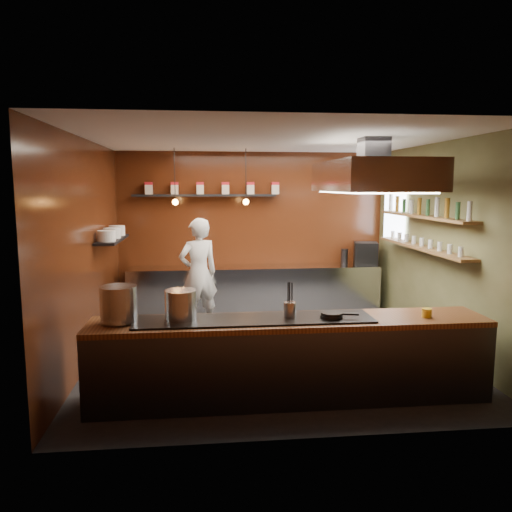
{
  "coord_description": "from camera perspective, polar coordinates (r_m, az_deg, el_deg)",
  "views": [
    {
      "loc": [
        -0.95,
        -6.86,
        2.37
      ],
      "look_at": [
        -0.17,
        0.4,
        1.34
      ],
      "focal_mm": 35.0,
      "sensor_mm": 36.0,
      "label": 1
    }
  ],
  "objects": [
    {
      "name": "floor",
      "position": [
        7.32,
        1.67,
        -10.9
      ],
      "size": [
        5.0,
        5.0,
        0.0
      ],
      "primitive_type": "plane",
      "color": "black",
      "rests_on": "ground"
    },
    {
      "name": "back_wall",
      "position": [
        9.45,
        -0.36,
        2.72
      ],
      "size": [
        5.0,
        0.0,
        5.0
      ],
      "primitive_type": "plane",
      "rotation": [
        1.57,
        0.0,
        0.0
      ],
      "color": "#3C170B",
      "rests_on": "ground"
    },
    {
      "name": "left_wall",
      "position": [
        7.09,
        -18.74,
        0.52
      ],
      "size": [
        0.0,
        5.0,
        5.0
      ],
      "primitive_type": "plane",
      "rotation": [
        1.57,
        0.0,
        1.57
      ],
      "color": "#3C170B",
      "rests_on": "ground"
    },
    {
      "name": "right_wall",
      "position": [
        7.73,
        20.41,
        1.03
      ],
      "size": [
        0.0,
        5.0,
        5.0
      ],
      "primitive_type": "plane",
      "rotation": [
        1.57,
        0.0,
        -1.57
      ],
      "color": "#4F512D",
      "rests_on": "ground"
    },
    {
      "name": "ceiling",
      "position": [
        6.95,
        1.77,
        13.19
      ],
      "size": [
        5.0,
        5.0,
        0.0
      ],
      "primitive_type": "plane",
      "rotation": [
        3.14,
        0.0,
        0.0
      ],
      "color": "silver",
      "rests_on": "back_wall"
    },
    {
      "name": "window_pane",
      "position": [
        9.22,
        15.55,
        4.79
      ],
      "size": [
        0.0,
        1.0,
        1.0
      ],
      "primitive_type": "plane",
      "rotation": [
        1.57,
        0.0,
        -1.57
      ],
      "color": "white",
      "rests_on": "right_wall"
    },
    {
      "name": "prep_counter",
      "position": [
        9.28,
        -0.15,
        -3.94
      ],
      "size": [
        4.6,
        0.65,
        0.9
      ],
      "primitive_type": "cube",
      "color": "silver",
      "rests_on": "floor"
    },
    {
      "name": "pass_counter",
      "position": [
        5.67,
        3.89,
        -11.64
      ],
      "size": [
        4.4,
        0.72,
        0.94
      ],
      "color": "#38383D",
      "rests_on": "floor"
    },
    {
      "name": "tin_shelf",
      "position": [
        9.22,
        -5.89,
        6.91
      ],
      "size": [
        2.6,
        0.26,
        0.04
      ],
      "primitive_type": "cube",
      "color": "black",
      "rests_on": "back_wall"
    },
    {
      "name": "plate_shelf",
      "position": [
        8.02,
        -16.11,
        1.82
      ],
      "size": [
        0.3,
        1.4,
        0.04
      ],
      "primitive_type": "cube",
      "color": "black",
      "rests_on": "left_wall"
    },
    {
      "name": "bottle_shelf_upper",
      "position": [
        7.89,
        18.55,
        4.32
      ],
      "size": [
        0.26,
        2.8,
        0.04
      ],
      "primitive_type": "cube",
      "color": "brown",
      "rests_on": "right_wall"
    },
    {
      "name": "bottle_shelf_lower",
      "position": [
        7.93,
        18.4,
        0.93
      ],
      "size": [
        0.26,
        2.8,
        0.04
      ],
      "primitive_type": "cube",
      "color": "brown",
      "rests_on": "right_wall"
    },
    {
      "name": "extractor_hood",
      "position": [
        6.84,
        13.21,
        8.92
      ],
      "size": [
        1.2,
        2.0,
        0.72
      ],
      "color": "#38383D",
      "rests_on": "ceiling"
    },
    {
      "name": "pendant_left",
      "position": [
        8.57,
        -9.22,
        6.44
      ],
      "size": [
        0.1,
        0.1,
        0.95
      ],
      "color": "black",
      "rests_on": "ceiling"
    },
    {
      "name": "pendant_right",
      "position": [
        8.59,
        -1.15,
        6.54
      ],
      "size": [
        0.1,
        0.1,
        0.95
      ],
      "color": "black",
      "rests_on": "ceiling"
    },
    {
      "name": "storage_tins",
      "position": [
        9.22,
        -4.96,
        7.73
      ],
      "size": [
        2.43,
        0.13,
        0.22
      ],
      "color": "beige",
      "rests_on": "tin_shelf"
    },
    {
      "name": "plate_stacks",
      "position": [
        8.01,
        -16.13,
        2.53
      ],
      "size": [
        0.26,
        1.16,
        0.16
      ],
      "color": "white",
      "rests_on": "plate_shelf"
    },
    {
      "name": "bottles",
      "position": [
        7.88,
        18.6,
        5.33
      ],
      "size": [
        0.06,
        2.66,
        0.24
      ],
      "color": "silver",
      "rests_on": "bottle_shelf_upper"
    },
    {
      "name": "wine_glasses",
      "position": [
        7.92,
        18.43,
        1.54
      ],
      "size": [
        0.07,
        2.37,
        0.13
      ],
      "color": "silver",
      "rests_on": "bottle_shelf_lower"
    },
    {
      "name": "stockpot_large",
      "position": [
        5.53,
        -15.44,
        -5.27
      ],
      "size": [
        0.51,
        0.51,
        0.38
      ],
      "primitive_type": "cylinder",
      "rotation": [
        0.0,
        0.0,
        -0.38
      ],
      "color": "#B0B2B7",
      "rests_on": "pass_counter"
    },
    {
      "name": "stockpot_small",
      "position": [
        5.48,
        -8.61,
        -5.51
      ],
      "size": [
        0.41,
        0.41,
        0.32
      ],
      "primitive_type": "cylinder",
      "rotation": [
        0.0,
        0.0,
        0.22
      ],
      "color": "#B9BBC0",
      "rests_on": "pass_counter"
    },
    {
      "name": "utensil_crock",
      "position": [
        5.52,
        3.88,
        -6.14
      ],
      "size": [
        0.16,
        0.16,
        0.17
      ],
      "primitive_type": "cylinder",
      "rotation": [
        0.0,
        0.0,
        0.25
      ],
      "color": "silver",
      "rests_on": "pass_counter"
    },
    {
      "name": "frying_pan",
      "position": [
        5.55,
        8.68,
        -6.7
      ],
      "size": [
        0.41,
        0.25,
        0.06
      ],
      "color": "black",
      "rests_on": "pass_counter"
    },
    {
      "name": "butter_jar",
      "position": [
        5.91,
        18.93,
        -6.17
      ],
      "size": [
        0.13,
        0.13,
        0.1
      ],
      "primitive_type": "cylinder",
      "rotation": [
        0.0,
        0.0,
        -0.26
      ],
      "color": "yellow",
      "rests_on": "pass_counter"
    },
    {
      "name": "espresso_machine",
      "position": [
        9.61,
        12.42,
        0.29
      ],
      "size": [
        0.51,
        0.49,
        0.42
      ],
      "primitive_type": "cube",
      "rotation": [
        0.0,
        0.0,
        -0.24
      ],
      "color": "black",
      "rests_on": "prep_counter"
    },
    {
      "name": "chef",
      "position": [
        8.37,
        -6.6,
        -2.0
      ],
      "size": [
        0.79,
        0.67,
        1.85
      ],
      "primitive_type": "imported",
      "rotation": [
        0.0,
        0.0,
        3.53
      ],
      "color": "white",
      "rests_on": "floor"
    }
  ]
}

